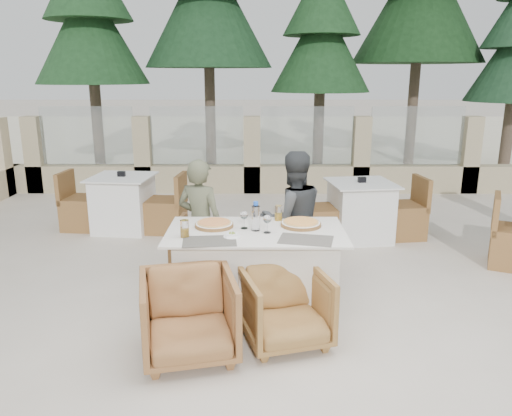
{
  "coord_description": "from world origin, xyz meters",
  "views": [
    {
      "loc": [
        0.09,
        -4.31,
        2.13
      ],
      "look_at": [
        0.08,
        0.27,
        0.9
      ],
      "focal_mm": 35.0,
      "sensor_mm": 36.0,
      "label": 1
    }
  ],
  "objects_px": {
    "bg_table_a": "(123,203)",
    "armchair_far_right": "(283,249)",
    "armchair_near_left": "(189,316)",
    "bg_table_b": "(360,211)",
    "armchair_far_left": "(209,248)",
    "pizza_right": "(301,223)",
    "wine_glass_near": "(267,223)",
    "armchair_near_right": "(285,308)",
    "beer_glass_right": "(278,213)",
    "olive_dish": "(232,235)",
    "water_bottle": "(256,216)",
    "beer_glass_left": "(185,229)",
    "diner_left": "(200,224)",
    "pizza_left": "(214,224)",
    "dining_table": "(256,270)",
    "diner_right": "(293,219)",
    "wine_glass_centre": "(244,219)"
  },
  "relations": [
    {
      "from": "beer_glass_right",
      "to": "olive_dish",
      "type": "height_order",
      "value": "beer_glass_right"
    },
    {
      "from": "olive_dish",
      "to": "pizza_right",
      "type": "bearing_deg",
      "value": 28.07
    },
    {
      "from": "olive_dish",
      "to": "bg_table_b",
      "type": "bearing_deg",
      "value": 55.04
    },
    {
      "from": "dining_table",
      "to": "armchair_far_right",
      "type": "relative_size",
      "value": 2.66
    },
    {
      "from": "beer_glass_left",
      "to": "armchair_near_left",
      "type": "relative_size",
      "value": 0.21
    },
    {
      "from": "dining_table",
      "to": "armchair_near_left",
      "type": "relative_size",
      "value": 2.19
    },
    {
      "from": "wine_glass_near",
      "to": "armchair_near_right",
      "type": "bearing_deg",
      "value": -75.04
    },
    {
      "from": "armchair_far_right",
      "to": "armchair_near_left",
      "type": "distance_m",
      "value": 1.86
    },
    {
      "from": "wine_glass_near",
      "to": "dining_table",
      "type": "bearing_deg",
      "value": 147.38
    },
    {
      "from": "wine_glass_near",
      "to": "bg_table_a",
      "type": "xyz_separation_m",
      "value": [
        -1.96,
        2.53,
        -0.48
      ]
    },
    {
      "from": "armchair_near_right",
      "to": "diner_right",
      "type": "distance_m",
      "value": 1.26
    },
    {
      "from": "pizza_right",
      "to": "wine_glass_centre",
      "type": "bearing_deg",
      "value": -170.85
    },
    {
      "from": "pizza_right",
      "to": "water_bottle",
      "type": "xyz_separation_m",
      "value": [
        -0.42,
        -0.14,
        0.11
      ]
    },
    {
      "from": "armchair_far_right",
      "to": "armchair_near_right",
      "type": "height_order",
      "value": "armchair_near_right"
    },
    {
      "from": "diner_left",
      "to": "beer_glass_left",
      "type": "bearing_deg",
      "value": 107.69
    },
    {
      "from": "water_bottle",
      "to": "dining_table",
      "type": "bearing_deg",
      "value": -81.42
    },
    {
      "from": "dining_table",
      "to": "olive_dish",
      "type": "distance_m",
      "value": 0.49
    },
    {
      "from": "armchair_near_right",
      "to": "armchair_far_right",
      "type": "bearing_deg",
      "value": 71.99
    },
    {
      "from": "armchair_far_left",
      "to": "bg_table_b",
      "type": "xyz_separation_m",
      "value": [
        1.88,
        1.31,
        0.06
      ]
    },
    {
      "from": "beer_glass_right",
      "to": "armchair_near_right",
      "type": "height_order",
      "value": "beer_glass_right"
    },
    {
      "from": "armchair_near_left",
      "to": "dining_table",
      "type": "bearing_deg",
      "value": 44.37
    },
    {
      "from": "beer_glass_right",
      "to": "pizza_right",
      "type": "bearing_deg",
      "value": -42.17
    },
    {
      "from": "beer_glass_right",
      "to": "bg_table_a",
      "type": "bearing_deg",
      "value": 134.15
    },
    {
      "from": "beer_glass_right",
      "to": "diner_left",
      "type": "distance_m",
      "value": 0.83
    },
    {
      "from": "armchair_near_left",
      "to": "bg_table_b",
      "type": "distance_m",
      "value": 3.43
    },
    {
      "from": "armchair_far_right",
      "to": "diner_right",
      "type": "bearing_deg",
      "value": 82.53
    },
    {
      "from": "diner_left",
      "to": "wine_glass_near",
      "type": "bearing_deg",
      "value": 159.01
    },
    {
      "from": "water_bottle",
      "to": "beer_glass_left",
      "type": "distance_m",
      "value": 0.64
    },
    {
      "from": "beer_glass_left",
      "to": "olive_dish",
      "type": "xyz_separation_m",
      "value": [
        0.41,
        -0.0,
        -0.05
      ]
    },
    {
      "from": "dining_table",
      "to": "wine_glass_near",
      "type": "xyz_separation_m",
      "value": [
        0.1,
        -0.06,
        0.48
      ]
    },
    {
      "from": "pizza_left",
      "to": "armchair_far_right",
      "type": "height_order",
      "value": "pizza_left"
    },
    {
      "from": "dining_table",
      "to": "armchair_far_left",
      "type": "bearing_deg",
      "value": 123.53
    },
    {
      "from": "pizza_left",
      "to": "bg_table_b",
      "type": "bearing_deg",
      "value": 48.01
    },
    {
      "from": "bg_table_a",
      "to": "armchair_far_right",
      "type": "bearing_deg",
      "value": -30.46
    },
    {
      "from": "beer_glass_left",
      "to": "beer_glass_right",
      "type": "height_order",
      "value": "beer_glass_left"
    },
    {
      "from": "beer_glass_right",
      "to": "armchair_near_right",
      "type": "bearing_deg",
      "value": -88.4
    },
    {
      "from": "water_bottle",
      "to": "pizza_left",
      "type": "bearing_deg",
      "value": 163.72
    },
    {
      "from": "wine_glass_near",
      "to": "beer_glass_left",
      "type": "relative_size",
      "value": 1.22
    },
    {
      "from": "bg_table_b",
      "to": "diner_right",
      "type": "bearing_deg",
      "value": -131.81
    },
    {
      "from": "dining_table",
      "to": "armchair_far_right",
      "type": "distance_m",
      "value": 0.94
    },
    {
      "from": "beer_glass_left",
      "to": "armchair_far_right",
      "type": "height_order",
      "value": "beer_glass_left"
    },
    {
      "from": "beer_glass_right",
      "to": "armchair_far_right",
      "type": "xyz_separation_m",
      "value": [
        0.08,
        0.55,
        -0.57
      ]
    },
    {
      "from": "armchair_far_left",
      "to": "diner_right",
      "type": "distance_m",
      "value": 0.97
    },
    {
      "from": "water_bottle",
      "to": "bg_table_b",
      "type": "xyz_separation_m",
      "value": [
        1.37,
        2.07,
        -0.52
      ]
    },
    {
      "from": "water_bottle",
      "to": "beer_glass_left",
      "type": "xyz_separation_m",
      "value": [
        -0.61,
        -0.19,
        -0.06
      ]
    },
    {
      "from": "pizza_right",
      "to": "wine_glass_near",
      "type": "distance_m",
      "value": 0.39
    },
    {
      "from": "wine_glass_centre",
      "to": "beer_glass_left",
      "type": "distance_m",
      "value": 0.56
    },
    {
      "from": "armchair_near_left",
      "to": "bg_table_b",
      "type": "xyz_separation_m",
      "value": [
        1.89,
        2.87,
        0.05
      ]
    },
    {
      "from": "olive_dish",
      "to": "armchair_near_left",
      "type": "xyz_separation_m",
      "value": [
        -0.31,
        -0.61,
        -0.46
      ]
    },
    {
      "from": "olive_dish",
      "to": "armchair_near_left",
      "type": "bearing_deg",
      "value": -116.86
    }
  ]
}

